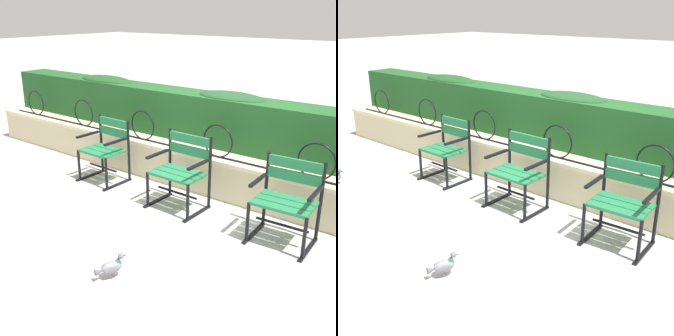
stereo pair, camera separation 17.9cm
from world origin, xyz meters
TOP-DOWN VIEW (x-y plane):
  - ground_plane at (0.00, 0.00)m, footprint 60.00×60.00m
  - stone_wall at (0.00, 0.93)m, footprint 8.52×0.41m
  - iron_arch_fence at (-0.34, 0.85)m, footprint 7.96×0.02m
  - hedge_row at (-0.00, 1.36)m, footprint 8.35×0.51m
  - park_chair_left at (-1.30, 0.40)m, footprint 0.59×0.53m
  - park_chair_centre at (0.02, 0.34)m, footprint 0.64×0.53m
  - park_chair_right at (1.33, 0.35)m, footprint 0.65×0.55m
  - pigeon_near_chairs at (0.41, -1.23)m, footprint 0.17×0.28m

SIDE VIEW (x-z plane):
  - ground_plane at x=0.00m, z-range 0.00..0.00m
  - pigeon_near_chairs at x=0.41m, z-range 0.00..0.22m
  - stone_wall at x=0.00m, z-range 0.00..0.52m
  - park_chair_left at x=-1.30m, z-range 0.03..0.89m
  - park_chair_right at x=1.33m, z-range 0.04..0.89m
  - park_chair_centre at x=0.02m, z-range 0.03..0.91m
  - iron_arch_fence at x=-0.34m, z-range 0.48..0.90m
  - hedge_row at x=0.00m, z-range 0.50..1.23m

